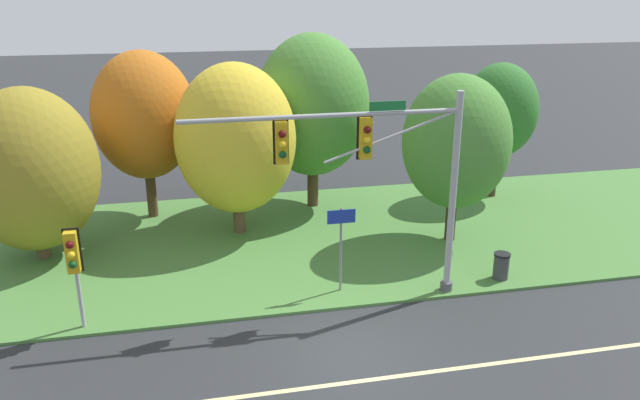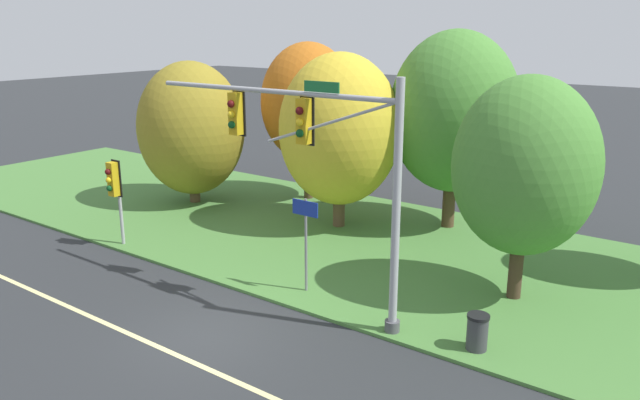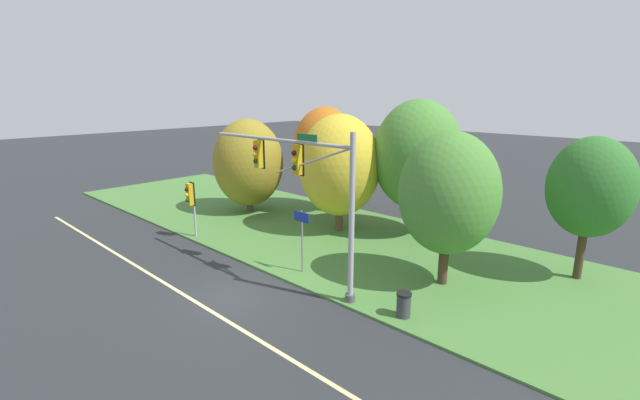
{
  "view_description": "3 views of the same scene",
  "coord_description": "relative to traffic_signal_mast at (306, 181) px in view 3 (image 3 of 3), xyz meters",
  "views": [
    {
      "loc": [
        -3.95,
        -14.3,
        9.78
      ],
      "look_at": [
        -0.16,
        3.4,
        3.39
      ],
      "focal_mm": 35.0,
      "sensor_mm": 36.0,
      "label": 1
    },
    {
      "loc": [
        11.25,
        -10.23,
        7.89
      ],
      "look_at": [
        0.77,
        4.07,
        2.89
      ],
      "focal_mm": 35.0,
      "sensor_mm": 36.0,
      "label": 2
    },
    {
      "loc": [
        13.61,
        -9.09,
        8.05
      ],
      "look_at": [
        1.02,
        4.33,
        3.43
      ],
      "focal_mm": 24.0,
      "sensor_mm": 36.0,
      "label": 3
    }
  ],
  "objects": [
    {
      "name": "tree_tall_centre",
      "position": [
        4.22,
        4.01,
        -0.52
      ],
      "size": [
        4.08,
        4.08,
        6.51
      ],
      "color": "#423021",
      "rests_on": "grass_verge"
    },
    {
      "name": "tree_behind_signpost",
      "position": [
        -3.83,
        6.56,
        -0.6
      ],
      "size": [
        4.7,
        4.7,
        6.83
      ],
      "color": "brown",
      "rests_on": "grass_verge"
    },
    {
      "name": "tree_left_of_mast",
      "position": [
        -7.34,
        9.17,
        -0.06
      ],
      "size": [
        4.25,
        4.25,
        7.08
      ],
      "color": "#4C3823",
      "rests_on": "grass_verge"
    },
    {
      "name": "tree_mid_verge",
      "position": [
        -0.27,
        9.07,
        0.09
      ],
      "size": [
        4.93,
        4.93,
        7.66
      ],
      "color": "#4C3823",
      "rests_on": "grass_verge"
    },
    {
      "name": "pedestrian_signal_near_kerb",
      "position": [
        -9.02,
        -0.08,
        -2.18
      ],
      "size": [
        0.46,
        0.55,
        3.16
      ],
      "color": "#9EA0A5",
      "rests_on": "grass_verge"
    },
    {
      "name": "traffic_signal_mast",
      "position": [
        0.0,
        0.0,
        0.0
      ],
      "size": [
        8.49,
        0.49,
        6.6
      ],
      "color": "#9EA0A5",
      "rests_on": "grass_verge"
    },
    {
      "name": "grass_verge",
      "position": [
        -1.6,
        5.36,
        -4.52
      ],
      "size": [
        48.0,
        11.5,
        0.1
      ],
      "primitive_type": "cube",
      "color": "#477A38",
      "rests_on": "ground"
    },
    {
      "name": "ground_plane",
      "position": [
        -1.6,
        -2.89,
        -4.57
      ],
      "size": [
        160.0,
        160.0,
        0.0
      ],
      "primitive_type": "plane",
      "color": "#282B2D"
    },
    {
      "name": "tree_nearest_road",
      "position": [
        -11.15,
        5.61,
        -1.12
      ],
      "size": [
        4.71,
        4.71,
        6.3
      ],
      "color": "brown",
      "rests_on": "grass_verge"
    },
    {
      "name": "route_sign_post",
      "position": [
        -1.03,
        0.74,
        -2.56
      ],
      "size": [
        0.92,
        0.08,
        2.89
      ],
      "color": "slate",
      "rests_on": "grass_verge"
    },
    {
      "name": "tree_right_far",
      "position": [
        8.32,
        8.56,
        -0.39
      ],
      "size": [
        3.43,
        3.43,
        6.25
      ],
      "color": "#423021",
      "rests_on": "grass_verge"
    },
    {
      "name": "trash_bin",
      "position": [
        4.56,
        0.42,
        -4.0
      ],
      "size": [
        0.56,
        0.56,
        0.93
      ],
      "color": "#38383D",
      "rests_on": "grass_verge"
    },
    {
      "name": "lane_stripe",
      "position": [
        -1.6,
        -4.09,
        -4.57
      ],
      "size": [
        36.0,
        0.16,
        0.01
      ],
      "primitive_type": "cube",
      "color": "beige",
      "rests_on": "ground"
    }
  ]
}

